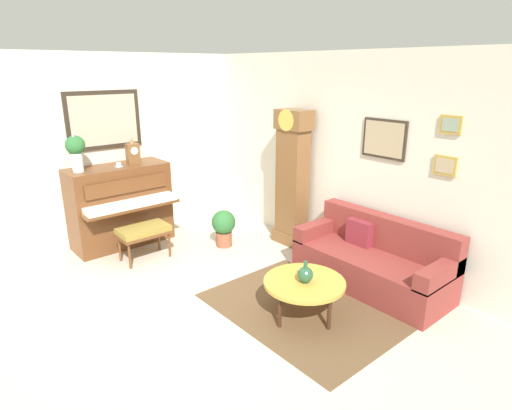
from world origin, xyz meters
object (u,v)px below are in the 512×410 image
piano_bench (144,232)px  flower_vase (76,149)px  grandfather_clock (292,182)px  couch (373,261)px  teacup (119,165)px  green_jug (305,274)px  piano (121,205)px  coffee_table (304,283)px  potted_plant (224,226)px  mantel_clock (133,152)px

piano_bench → flower_vase: size_ratio=1.21×
grandfather_clock → couch: grandfather_clock is taller
teacup → flower_vase: bearing=-96.0°
piano_bench → green_jug: size_ratio=2.92×
piano_bench → couch: size_ratio=0.37×
piano → teacup: 0.63m
coffee_table → potted_plant: potted_plant is taller
piano → mantel_clock: 0.82m
coffee_table → flower_vase: size_ratio=1.52×
coffee_table → flower_vase: bearing=-159.3°
green_jug → potted_plant: 2.18m
piano → piano_bench: piano is taller
mantel_clock → green_jug: bearing=6.8°
teacup → potted_plant: bearing=47.7°
coffee_table → mantel_clock: bearing=-173.0°
piano_bench → mantel_clock: mantel_clock is taller
piano → teacup: size_ratio=12.41×
piano → flower_vase: bearing=-89.8°
piano → couch: (3.24, 1.81, -0.30)m
teacup → green_jug: teacup is taller
piano_bench → potted_plant: 1.18m
couch → potted_plant: bearing=-162.3°
grandfather_clock → couch: 1.75m
teacup → potted_plant: 1.76m
coffee_table → green_jug: (0.02, -0.01, 0.12)m
grandfather_clock → potted_plant: (-0.56, -0.87, -0.64)m
grandfather_clock → teacup: size_ratio=17.50×
couch → mantel_clock: mantel_clock is taller
grandfather_clock → teacup: bearing=-128.3°
couch → mantel_clock: (-3.24, -1.55, 1.07)m
grandfather_clock → coffee_table: grandfather_clock is taller
piano_bench → teacup: teacup is taller
couch → coffee_table: size_ratio=2.16×
mantel_clock → couch: bearing=25.6°
piano_bench → couch: couch is taller
coffee_table → flower_vase: 3.58m
couch → teacup: teacup is taller
flower_vase → teacup: bearing=84.0°
couch → teacup: (-3.18, -1.80, 0.93)m
couch → potted_plant: couch is taller
piano_bench → potted_plant: potted_plant is taller
piano_bench → grandfather_clock: grandfather_clock is taller
grandfather_clock → coffee_table: (1.55, -1.33, -0.58)m
couch → teacup: size_ratio=16.38×
grandfather_clock → flower_vase: size_ratio=3.50×
flower_vase → coffee_table: bearing=20.7°
coffee_table → green_jug: bearing=-35.1°
grandfather_clock → piano_bench: bearing=-114.3°
mantel_clock → potted_plant: 1.73m
mantel_clock → flower_vase: 0.82m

